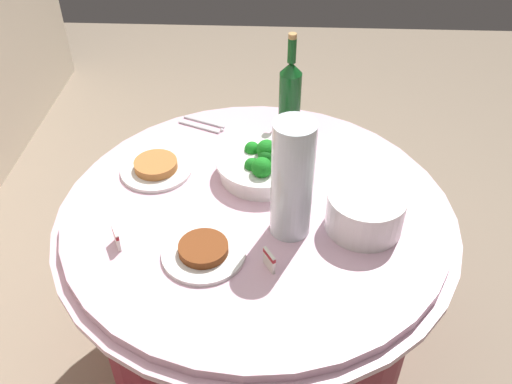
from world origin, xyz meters
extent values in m
plane|color=gray|center=(0.00, 0.00, 0.00)|extent=(6.00, 6.00, 0.00)
cylinder|color=maroon|center=(0.00, 0.00, 0.34)|extent=(1.01, 1.01, 0.69)
cylinder|color=#E0B2C6|center=(0.00, 0.00, 0.70)|extent=(1.16, 1.16, 0.02)
cylinder|color=#E0B2C6|center=(0.00, 0.00, 0.72)|extent=(1.10, 1.10, 0.03)
cylinder|color=white|center=(0.14, -0.01, 0.77)|extent=(0.26, 0.26, 0.05)
cylinder|color=white|center=(0.14, -0.01, 0.80)|extent=(0.28, 0.28, 0.01)
sphere|color=#19671E|center=(0.14, -0.02, 0.81)|extent=(0.05, 0.05, 0.05)
sphere|color=#19731E|center=(0.16, -0.06, 0.81)|extent=(0.05, 0.05, 0.05)
sphere|color=#197F1E|center=(0.07, -0.01, 0.82)|extent=(0.06, 0.06, 0.06)
sphere|color=#19741E|center=(0.10, 0.02, 0.81)|extent=(0.05, 0.05, 0.05)
sphere|color=#19621E|center=(0.10, -0.10, 0.82)|extent=(0.07, 0.07, 0.07)
sphere|color=#197C1E|center=(0.16, -0.02, 0.82)|extent=(0.06, 0.06, 0.06)
sphere|color=#19711E|center=(0.11, -0.10, 0.82)|extent=(0.06, 0.06, 0.06)
sphere|color=#197F1E|center=(0.19, 0.02, 0.81)|extent=(0.05, 0.05, 0.05)
sphere|color=#197B1E|center=(0.09, -0.05, 0.81)|extent=(0.04, 0.04, 0.04)
sphere|color=#196C1E|center=(0.09, -0.05, 0.81)|extent=(0.04, 0.04, 0.04)
sphere|color=#19821E|center=(0.19, -0.09, 0.82)|extent=(0.06, 0.06, 0.06)
cylinder|color=white|center=(-0.07, -0.30, 0.74)|extent=(0.21, 0.21, 0.01)
cylinder|color=white|center=(-0.07, -0.30, 0.76)|extent=(0.21, 0.21, 0.01)
cylinder|color=white|center=(-0.07, -0.30, 0.77)|extent=(0.21, 0.21, 0.01)
cylinder|color=white|center=(-0.07, -0.30, 0.78)|extent=(0.21, 0.21, 0.01)
cylinder|color=white|center=(-0.07, -0.30, 0.79)|extent=(0.21, 0.21, 0.01)
cylinder|color=white|center=(-0.07, -0.30, 0.80)|extent=(0.21, 0.21, 0.01)
cylinder|color=white|center=(-0.07, -0.30, 0.80)|extent=(0.21, 0.21, 0.01)
cylinder|color=white|center=(-0.07, -0.30, 0.81)|extent=(0.21, 0.21, 0.01)
cylinder|color=white|center=(-0.07, -0.30, 0.82)|extent=(0.21, 0.21, 0.01)
cylinder|color=white|center=(-0.07, -0.30, 0.83)|extent=(0.21, 0.21, 0.01)
cylinder|color=white|center=(-0.07, -0.30, 0.84)|extent=(0.21, 0.21, 0.01)
cylinder|color=#0F4718|center=(0.42, -0.09, 0.84)|extent=(0.07, 0.07, 0.20)
cone|color=#0F4718|center=(0.42, -0.09, 0.96)|extent=(0.07, 0.07, 0.04)
cylinder|color=#0F4718|center=(0.42, -0.09, 1.02)|extent=(0.03, 0.03, 0.08)
cylinder|color=#B2844C|center=(0.42, -0.09, 1.07)|extent=(0.03, 0.03, 0.02)
cylinder|color=silver|center=(-0.09, -0.10, 0.91)|extent=(0.11, 0.11, 0.34)
sphere|color=#E5B26B|center=(-0.07, -0.10, 0.78)|extent=(0.06, 0.06, 0.06)
sphere|color=#E5B26B|center=(-0.10, -0.08, 0.78)|extent=(0.06, 0.06, 0.06)
sphere|color=#E5B26B|center=(-0.10, -0.11, 0.78)|extent=(0.06, 0.06, 0.06)
sphere|color=#72C64C|center=(-0.08, -0.08, 0.83)|extent=(0.06, 0.06, 0.06)
sphere|color=#72C64C|center=(-0.11, -0.09, 0.83)|extent=(0.06, 0.06, 0.06)
sphere|color=#72C64C|center=(-0.09, -0.12, 0.83)|extent=(0.06, 0.06, 0.06)
sphere|color=red|center=(-0.09, -0.08, 0.89)|extent=(0.06, 0.06, 0.06)
sphere|color=red|center=(-0.11, -0.10, 0.89)|extent=(0.06, 0.06, 0.06)
sphere|color=red|center=(-0.08, -0.11, 0.89)|extent=(0.06, 0.06, 0.06)
sphere|color=#E5B26B|center=(-0.10, -0.08, 0.94)|extent=(0.06, 0.06, 0.06)
sphere|color=#E5B26B|center=(-0.11, -0.11, 0.94)|extent=(0.06, 0.06, 0.06)
sphere|color=#E5B26B|center=(-0.07, -0.10, 0.94)|extent=(0.06, 0.06, 0.06)
sphere|color=#72C64C|center=(-0.11, -0.08, 0.99)|extent=(0.06, 0.06, 0.06)
sphere|color=#72C64C|center=(-0.10, -0.12, 0.99)|extent=(0.06, 0.06, 0.06)
sphere|color=#72C64C|center=(-0.07, -0.09, 0.99)|extent=(0.06, 0.06, 0.06)
cylinder|color=silver|center=(0.39, 0.22, 0.74)|extent=(0.07, 0.15, 0.01)
cylinder|color=silver|center=(0.43, 0.20, 0.74)|extent=(0.07, 0.15, 0.01)
sphere|color=silver|center=(0.38, 0.13, 0.74)|extent=(0.01, 0.01, 0.01)
cylinder|color=white|center=(0.15, 0.32, 0.75)|extent=(0.22, 0.22, 0.01)
cylinder|color=#B77038|center=(0.15, 0.32, 0.76)|extent=(0.13, 0.13, 0.03)
cylinder|color=white|center=(-0.20, 0.13, 0.75)|extent=(0.22, 0.22, 0.01)
cylinder|color=brown|center=(-0.20, 0.13, 0.76)|extent=(0.13, 0.13, 0.02)
cube|color=white|center=(-0.24, -0.04, 0.77)|extent=(0.05, 0.03, 0.05)
cube|color=maroon|center=(-0.24, -0.04, 0.79)|extent=(0.05, 0.03, 0.01)
cube|color=white|center=(-0.18, 0.36, 0.77)|extent=(0.05, 0.03, 0.05)
cube|color=maroon|center=(-0.18, 0.36, 0.79)|extent=(0.05, 0.03, 0.01)
camera|label=1|loc=(-1.20, -0.06, 1.79)|focal=38.93mm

